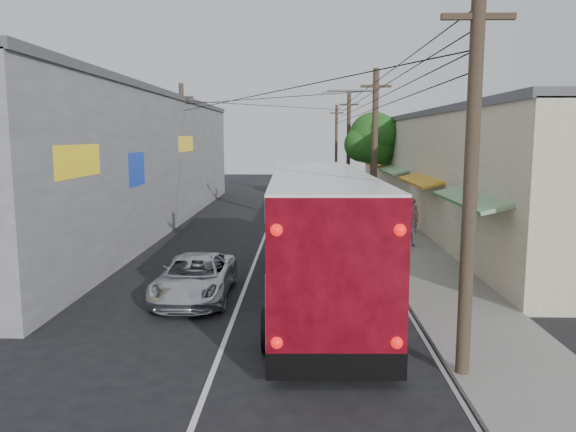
{
  "coord_description": "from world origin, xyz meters",
  "views": [
    {
      "loc": [
        1.89,
        -13.12,
        4.96
      ],
      "look_at": [
        1.34,
        7.94,
        1.95
      ],
      "focal_mm": 35.0,
      "sensor_mm": 36.0,
      "label": 1
    }
  ],
  "objects_px": {
    "parked_car_mid": "(334,207)",
    "jeepney": "(195,278)",
    "coach_bus": "(319,232)",
    "parked_car_far": "(338,192)",
    "parked_suv": "(340,217)",
    "pedestrian_far": "(407,228)",
    "pedestrian_near": "(412,215)"
  },
  "relations": [
    {
      "from": "parked_suv",
      "to": "parked_car_mid",
      "type": "relative_size",
      "value": 1.41
    },
    {
      "from": "coach_bus",
      "to": "parked_car_mid",
      "type": "distance_m",
      "value": 16.42
    },
    {
      "from": "jeepney",
      "to": "parked_suv",
      "type": "height_order",
      "value": "parked_suv"
    },
    {
      "from": "coach_bus",
      "to": "parked_car_far",
      "type": "height_order",
      "value": "coach_bus"
    },
    {
      "from": "parked_suv",
      "to": "pedestrian_far",
      "type": "height_order",
      "value": "parked_suv"
    },
    {
      "from": "parked_car_mid",
      "to": "parked_car_far",
      "type": "xyz_separation_m",
      "value": [
        0.8,
        9.46,
        -0.03
      ]
    },
    {
      "from": "coach_bus",
      "to": "pedestrian_far",
      "type": "height_order",
      "value": "coach_bus"
    },
    {
      "from": "pedestrian_near",
      "to": "jeepney",
      "type": "bearing_deg",
      "value": 71.25
    },
    {
      "from": "jeepney",
      "to": "parked_car_mid",
      "type": "distance_m",
      "value": 17.63
    },
    {
      "from": "parked_suv",
      "to": "parked_car_mid",
      "type": "distance_m",
      "value": 5.01
    },
    {
      "from": "jeepney",
      "to": "pedestrian_far",
      "type": "distance_m",
      "value": 11.36
    },
    {
      "from": "parked_suv",
      "to": "parked_car_mid",
      "type": "xyz_separation_m",
      "value": [
        0.0,
        5.01,
        -0.14
      ]
    },
    {
      "from": "coach_bus",
      "to": "pedestrian_near",
      "type": "xyz_separation_m",
      "value": [
        5.05,
        11.01,
        -1.02
      ]
    },
    {
      "from": "coach_bus",
      "to": "pedestrian_far",
      "type": "relative_size",
      "value": 8.79
    },
    {
      "from": "coach_bus",
      "to": "jeepney",
      "type": "xyz_separation_m",
      "value": [
        -3.79,
        -0.53,
        -1.35
      ]
    },
    {
      "from": "parked_car_mid",
      "to": "parked_car_far",
      "type": "bearing_deg",
      "value": 81.76
    },
    {
      "from": "parked_suv",
      "to": "pedestrian_far",
      "type": "bearing_deg",
      "value": -60.34
    },
    {
      "from": "pedestrian_near",
      "to": "pedestrian_far",
      "type": "xyz_separation_m",
      "value": [
        -0.88,
        -3.45,
        -0.1
      ]
    },
    {
      "from": "jeepney",
      "to": "parked_car_mid",
      "type": "height_order",
      "value": "parked_car_mid"
    },
    {
      "from": "parked_car_mid",
      "to": "jeepney",
      "type": "bearing_deg",
      "value": -110.56
    },
    {
      "from": "parked_suv",
      "to": "pedestrian_far",
      "type": "xyz_separation_m",
      "value": [
        2.77,
        -3.74,
        0.04
      ]
    },
    {
      "from": "jeepney",
      "to": "parked_suv",
      "type": "xyz_separation_m",
      "value": [
        5.2,
        11.83,
        0.19
      ]
    },
    {
      "from": "jeepney",
      "to": "pedestrian_near",
      "type": "distance_m",
      "value": 14.55
    },
    {
      "from": "parked_car_mid",
      "to": "pedestrian_near",
      "type": "height_order",
      "value": "pedestrian_near"
    },
    {
      "from": "jeepney",
      "to": "parked_car_far",
      "type": "xyz_separation_m",
      "value": [
        6.0,
        26.3,
        0.02
      ]
    },
    {
      "from": "jeepney",
      "to": "parked_car_far",
      "type": "height_order",
      "value": "parked_car_far"
    },
    {
      "from": "coach_bus",
      "to": "pedestrian_near",
      "type": "height_order",
      "value": "coach_bus"
    },
    {
      "from": "coach_bus",
      "to": "parked_suv",
      "type": "height_order",
      "value": "coach_bus"
    },
    {
      "from": "parked_car_far",
      "to": "parked_suv",
      "type": "bearing_deg",
      "value": -98.38
    },
    {
      "from": "jeepney",
      "to": "coach_bus",
      "type": "bearing_deg",
      "value": 7.83
    },
    {
      "from": "coach_bus",
      "to": "parked_car_mid",
      "type": "xyz_separation_m",
      "value": [
        1.41,
        16.31,
        -1.3
      ]
    },
    {
      "from": "parked_car_mid",
      "to": "coach_bus",
      "type": "bearing_deg",
      "value": -98.34
    }
  ]
}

